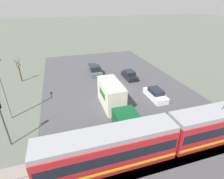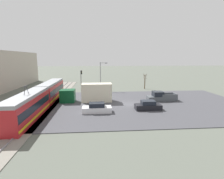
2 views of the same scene
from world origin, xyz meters
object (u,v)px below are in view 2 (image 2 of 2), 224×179
(sedan_car_0, at_px, (97,108))
(street_lamp_near_crossing, at_px, (101,74))
(pickup_truck, at_px, (161,97))
(light_rail_tram, at_px, (42,97))
(box_truck, at_px, (90,93))
(traffic_light_pole, at_px, (81,78))
(sedan_car_1, at_px, (148,106))
(street_tree, at_px, (145,82))

(sedan_car_0, distance_m, street_lamp_near_crossing, 20.13)
(sedan_car_0, bearing_deg, pickup_truck, 117.62)
(light_rail_tram, relative_size, sedan_car_0, 5.48)
(box_truck, xyz_separation_m, traffic_light_pole, (11.97, 2.63, 1.71))
(light_rail_tram, distance_m, sedan_car_1, 17.96)
(traffic_light_pole, bearing_deg, light_rail_tram, 160.43)
(sedan_car_1, height_order, traffic_light_pole, traffic_light_pole)
(box_truck, xyz_separation_m, sedan_car_1, (-6.18, -9.66, -1.00))
(sedan_car_0, relative_size, sedan_car_1, 1.07)
(light_rail_tram, xyz_separation_m, traffic_light_pole, (15.09, -5.37, 1.61))
(street_tree, height_order, street_lamp_near_crossing, street_lamp_near_crossing)
(pickup_truck, relative_size, street_tree, 1.36)
(light_rail_tram, bearing_deg, traffic_light_pole, -19.57)
(box_truck, xyz_separation_m, pickup_truck, (-0.36, -13.98, -0.92))
(sedan_car_1, distance_m, traffic_light_pole, 22.09)
(sedan_car_0, bearing_deg, traffic_light_pole, -168.10)
(light_rail_tram, height_order, street_lamp_near_crossing, street_lamp_near_crossing)
(box_truck, bearing_deg, pickup_truck, -91.47)
(light_rail_tram, height_order, pickup_truck, light_rail_tram)
(street_tree, bearing_deg, traffic_light_pole, 94.11)
(street_lamp_near_crossing, bearing_deg, sedan_car_1, -159.39)
(sedan_car_1, relative_size, street_tree, 1.00)
(sedan_car_0, xyz_separation_m, traffic_light_pole, (18.94, 3.99, 2.70))
(traffic_light_pole, bearing_deg, street_lamp_near_crossing, -80.69)
(light_rail_tram, xyz_separation_m, box_truck, (3.12, -8.00, -0.10))
(light_rail_tram, height_order, traffic_light_pole, traffic_light_pole)
(box_truck, bearing_deg, traffic_light_pole, 12.41)
(box_truck, distance_m, traffic_light_pole, 12.38)
(pickup_truck, height_order, street_tree, street_tree)
(sedan_car_0, height_order, street_tree, street_tree)
(pickup_truck, distance_m, sedan_car_1, 7.25)
(light_rail_tram, bearing_deg, sedan_car_1, -99.82)
(light_rail_tram, relative_size, traffic_light_pole, 4.70)
(box_truck, bearing_deg, light_rail_tram, 111.30)
(traffic_light_pole, distance_m, street_tree, 17.12)
(box_truck, relative_size, pickup_truck, 1.70)
(sedan_car_0, bearing_deg, street_lamp_near_crossing, 176.63)
(light_rail_tram, distance_m, street_lamp_near_crossing, 19.25)
(box_truck, height_order, sedan_car_0, box_truck)
(traffic_light_pole, bearing_deg, sedan_car_0, -168.10)
(light_rail_tram, height_order, street_tree, light_rail_tram)
(light_rail_tram, bearing_deg, box_truck, -68.70)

